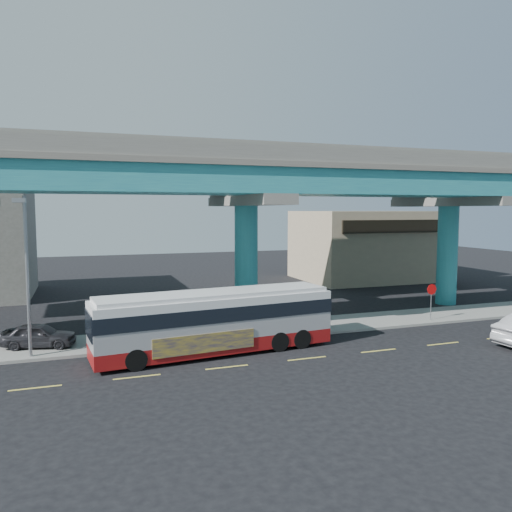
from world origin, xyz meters
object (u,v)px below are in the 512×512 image
object	(u,v)px
street_lamp	(25,254)
stop_sign	(431,294)
transit_bus	(216,319)
parked_car	(39,335)

from	to	relation	value
street_lamp	stop_sign	bearing A→B (deg)	1.81
transit_bus	street_lamp	size ratio (longest dim) A/B	1.60
transit_bus	street_lamp	bearing A→B (deg)	165.40
stop_sign	street_lamp	bearing A→B (deg)	-153.78
parked_car	street_lamp	xyz separation A→B (m)	(-0.26, -2.15, 4.36)
street_lamp	stop_sign	size ratio (longest dim) A/B	3.30
parked_car	stop_sign	xyz separation A→B (m)	(23.03, -1.41, 1.03)
transit_bus	parked_car	bearing A→B (deg)	151.56
parked_car	stop_sign	bearing A→B (deg)	-79.49
transit_bus	street_lamp	distance (m)	9.39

